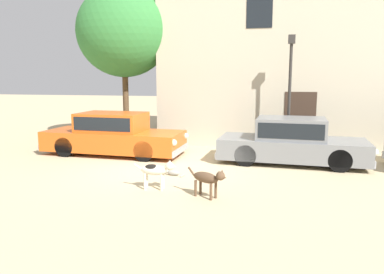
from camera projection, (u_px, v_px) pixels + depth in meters
ground_plane at (158, 167)px, 10.75m from camera, size 80.00×80.00×0.00m
parked_sedan_nearest at (113, 134)px, 12.48m from camera, size 4.90×1.93×1.42m
parked_sedan_second at (291, 141)px, 11.17m from camera, size 4.59×1.97×1.40m
apartment_block at (356, 52)px, 14.82m from camera, size 15.25×5.37×7.22m
stray_dog_spotted at (156, 170)px, 8.56m from camera, size 1.02×0.26×0.71m
stray_dog_tan at (208, 178)px, 7.95m from camera, size 0.97×0.57×0.68m
stray_cat at (173, 173)px, 9.86m from camera, size 0.56×0.31×0.15m
street_lamp at (290, 80)px, 12.07m from camera, size 0.22×0.22×3.97m
acacia_tree_left at (124, 32)px, 14.54m from camera, size 3.78×3.41×6.21m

